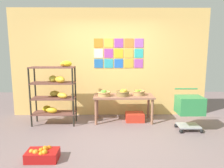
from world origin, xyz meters
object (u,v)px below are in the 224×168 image
object	(u,v)px
shopping_cart	(189,107)
banana_shelf_unit	(55,89)
display_table	(124,99)
fruit_basket_back_left	(139,92)
fruit_basket_right	(123,93)
orange_crate_foreground	(42,155)
produce_crate_under_table	(135,117)
fruit_basket_centre	(104,93)

from	to	relation	value
shopping_cart	banana_shelf_unit	bearing A→B (deg)	158.76
display_table	shopping_cart	xyz separation A→B (m)	(1.35, -0.59, -0.03)
fruit_basket_back_left	display_table	bearing A→B (deg)	-175.95
fruit_basket_right	fruit_basket_back_left	distance (m)	0.40
shopping_cart	display_table	bearing A→B (deg)	143.92
display_table	banana_shelf_unit	bearing A→B (deg)	-174.66
orange_crate_foreground	shopping_cart	world-z (taller)	shopping_cart
fruit_basket_right	shopping_cart	size ratio (longest dim) A/B	0.36
fruit_basket_right	produce_crate_under_table	bearing A→B (deg)	13.80
display_table	shopping_cart	bearing A→B (deg)	-23.40
banana_shelf_unit	fruit_basket_right	bearing A→B (deg)	2.81
banana_shelf_unit	fruit_basket_back_left	world-z (taller)	banana_shelf_unit
banana_shelf_unit	display_table	distance (m)	1.60
banana_shelf_unit	fruit_basket_centre	distance (m)	1.12
fruit_basket_back_left	shopping_cart	world-z (taller)	shopping_cart
fruit_basket_centre	shopping_cart	size ratio (longest dim) A/B	0.35
display_table	fruit_basket_right	distance (m)	0.18
banana_shelf_unit	shopping_cart	distance (m)	2.97
fruit_basket_right	shopping_cart	world-z (taller)	shopping_cart
orange_crate_foreground	shopping_cart	distance (m)	3.02
fruit_basket_centre	fruit_basket_right	bearing A→B (deg)	-1.32
display_table	produce_crate_under_table	bearing A→B (deg)	0.34
display_table	produce_crate_under_table	distance (m)	0.53
banana_shelf_unit	shopping_cart	size ratio (longest dim) A/B	1.67
produce_crate_under_table	shopping_cart	xyz separation A→B (m)	(1.08, -0.59, 0.42)
banana_shelf_unit	fruit_basket_centre	world-z (taller)	banana_shelf_unit
banana_shelf_unit	shopping_cart	xyz separation A→B (m)	(2.92, -0.44, -0.31)
banana_shelf_unit	display_table	bearing A→B (deg)	5.34
produce_crate_under_table	orange_crate_foreground	xyz separation A→B (m)	(-1.66, -1.78, -0.01)
display_table	fruit_basket_centre	distance (m)	0.49
display_table	fruit_basket_back_left	world-z (taller)	fruit_basket_back_left
display_table	produce_crate_under_table	size ratio (longest dim) A/B	3.22
banana_shelf_unit	fruit_basket_centre	xyz separation A→B (m)	(1.10, 0.09, -0.13)
fruit_basket_centre	fruit_basket_back_left	bearing A→B (deg)	5.94
fruit_basket_right	fruit_basket_back_left	world-z (taller)	fruit_basket_right
display_table	fruit_basket_right	xyz separation A→B (m)	(-0.02, -0.07, 0.17)
fruit_basket_centre	produce_crate_under_table	distance (m)	0.95
fruit_basket_centre	display_table	bearing A→B (deg)	7.42
fruit_basket_centre	shopping_cart	distance (m)	1.90
fruit_basket_back_left	banana_shelf_unit	bearing A→B (deg)	-174.90
fruit_basket_centre	fruit_basket_back_left	xyz separation A→B (m)	(0.83, 0.09, -0.00)
fruit_basket_centre	banana_shelf_unit	bearing A→B (deg)	-175.53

